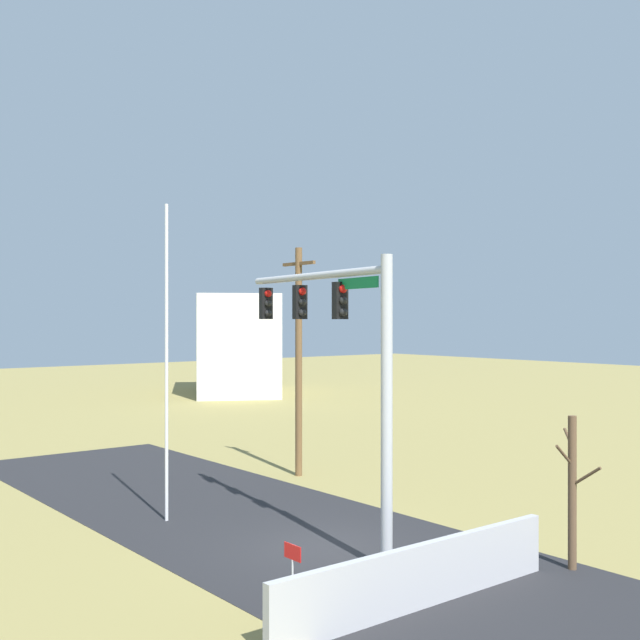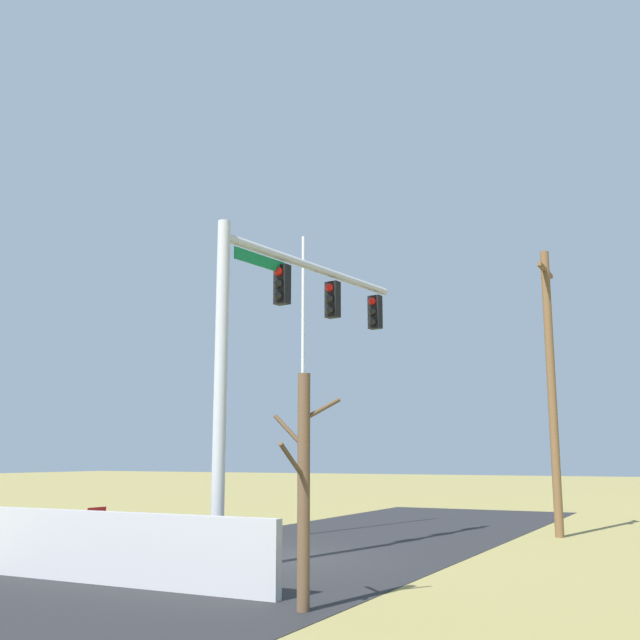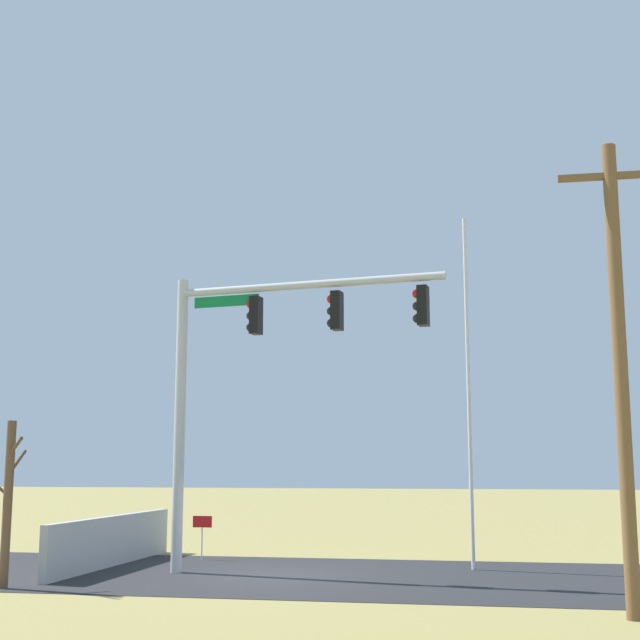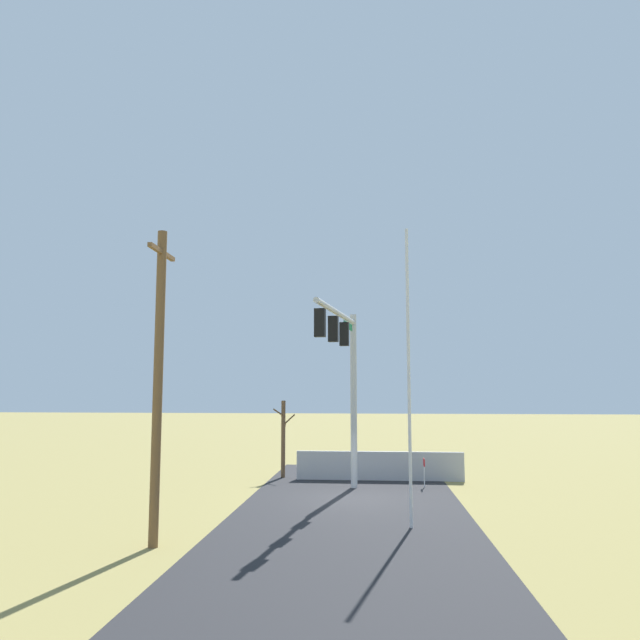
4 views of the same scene
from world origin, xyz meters
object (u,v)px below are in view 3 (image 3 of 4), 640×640
(signal_mast, at_px, (252,359))
(open_sign, at_px, (202,527))
(bare_tree, at_px, (8,501))
(utility_pole, at_px, (620,363))
(flagpole, at_px, (469,389))

(signal_mast, xyz_separation_m, open_sign, (2.28, -3.27, -4.37))
(signal_mast, distance_m, bare_tree, 6.59)
(signal_mast, xyz_separation_m, utility_pole, (-8.16, 4.76, -0.81))
(flagpole, bearing_deg, signal_mast, 22.76)
(signal_mast, height_order, flagpole, flagpole)
(utility_pole, distance_m, open_sign, 13.65)
(flagpole, height_order, open_sign, flagpole)
(signal_mast, distance_m, flagpole, 5.80)
(flagpole, height_order, utility_pole, flagpole)
(utility_pole, xyz_separation_m, bare_tree, (12.82, -1.59, -2.59))
(signal_mast, xyz_separation_m, flagpole, (-5.31, -2.23, -0.64))
(signal_mast, bearing_deg, utility_pole, 149.73)
(signal_mast, relative_size, open_sign, 6.10)
(flagpole, bearing_deg, bare_tree, 28.43)
(open_sign, bearing_deg, utility_pole, 142.41)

